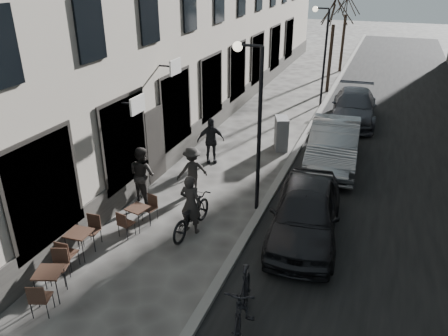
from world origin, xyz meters
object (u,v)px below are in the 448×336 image
Objects in this scene: utility_cabinet at (281,133)px; pedestrian_near at (142,174)px; bistro_set_b at (80,242)px; tree_near at (335,10)px; pedestrian_far at (211,141)px; bistro_set_c at (138,215)px; pedestrian_mid at (192,170)px; car_near at (305,212)px; bicycle at (191,215)px; streetlamp_near at (254,112)px; tree_far at (347,3)px; bistro_set_a at (50,281)px; streetlamp_far at (322,46)px; car_mid at (334,144)px; moped at (242,302)px; car_far at (354,107)px.

utility_cabinet is 6.65m from pedestrian_near.
bistro_set_b is 0.80× the size of pedestrian_near.
tree_near is 13.03m from pedestrian_far.
pedestrian_mid is (0.55, 2.58, 0.40)m from bistro_set_c.
pedestrian_mid is at bearing -113.39° from pedestrian_far.
pedestrian_near is at bearing 172.00° from car_near.
bistro_set_c is 1.76m from pedestrian_near.
tree_near is 2.78× the size of bicycle.
bicycle is at bearing 172.16° from pedestrian_near.
pedestrian_far reaches higher than car_near.
streetlamp_near is at bearing 131.37° from pedestrian_mid.
tree_far is at bearing -137.05° from pedestrian_mid.
streetlamp_near is 3.79× the size of utility_cabinet.
utility_cabinet is 6.51m from car_near.
bistro_set_a is at bearing -124.66° from utility_cabinet.
pedestrian_far is at bearing -98.15° from tree_far.
streetlamp_far reaches higher than pedestrian_far.
streetlamp_near is 3.45m from bicycle.
bistro_set_a is 1.11× the size of utility_cabinet.
car_mid reaches higher than utility_cabinet.
bistro_set_b is at bearing 47.28° from bicycle.
pedestrian_near is 5.30m from car_near.
car_mid reaches higher than car_near.
tree_far reaches higher than moped.
bistro_set_c is 0.68× the size of bicycle.
car_far is (2.09, 9.84, -2.43)m from streetlamp_near.
tree_near is 3.83× the size of bistro_set_a.
tree_far is 25.60m from bistro_set_b.
moped is at bearing 134.22° from bicycle.
bistro_set_b is 6.88m from pedestrian_far.
bistro_set_b is (-0.37, 1.55, 0.00)m from bistro_set_a.
bistro_set_c is at bearing -115.39° from car_far.
pedestrian_mid is at bearing -96.17° from tree_far.
bistro_set_a is 1.59m from bistro_set_b.
utility_cabinet is (-0.34, 5.12, -2.49)m from streetlamp_near.
bistro_set_b is at bearing -129.17° from pedestrian_far.
car_mid is at bearing -80.35° from tree_near.
utility_cabinet is 0.73× the size of pedestrian_near.
utility_cabinet is 2.39m from car_mid.
bistro_set_b is 0.29× the size of car_mid.
pedestrian_mid is at bearing -62.82° from bicycle.
streetlamp_far is 1.01× the size of car_mid.
streetlamp_far is 2.48× the size of bicycle.
bistro_set_c is 5.12m from pedestrian_far.
tree_near is at bearing 89.72° from streetlamp_near.
car_far is at bearing -98.30° from pedestrian_near.
tree_near is (0.07, 15.00, 1.50)m from streetlamp_near.
pedestrian_mid is (-2.17, -11.71, -2.35)m from streetlamp_far.
tree_near reaches higher than car_mid.
car_mid is 9.14m from moped.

